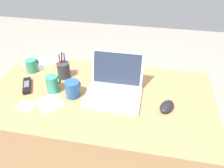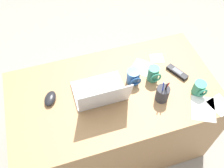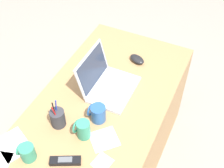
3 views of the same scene
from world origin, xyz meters
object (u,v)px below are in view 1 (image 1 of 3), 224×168
Objects in this scene: cordless_phone at (27,86)px; coffee_mug_white at (53,83)px; computer_mouse at (167,106)px; pen_holder at (64,70)px; laptop at (114,88)px; coffee_mug_tall at (73,89)px; coffee_mug_spare at (32,65)px.

coffee_mug_white is at bearing -0.78° from cordless_phone.
pen_holder reaches higher than computer_mouse.
coffee_mug_tall is at bearing -166.64° from laptop.
coffee_mug_white is (-0.67, 0.04, 0.04)m from computer_mouse.
cordless_phone is at bearing -176.47° from laptop.
cordless_phone is 0.89× the size of pen_holder.
pen_holder is at bearing -6.46° from coffee_mug_spare.
laptop is 2.87× the size of computer_mouse.
cordless_phone is at bearing -157.81° from computer_mouse.
coffee_mug_spare is at bearing -168.97° from computer_mouse.
coffee_mug_white reaches higher than coffee_mug_tall.
coffee_mug_white reaches higher than computer_mouse.
coffee_mug_spare is at bearing 150.54° from coffee_mug_tall.
coffee_mug_tall reaches higher than cordless_phone.
laptop reaches higher than coffee_mug_white.
pen_holder is at bearing 39.98° from cordless_phone.
cordless_phone is at bearing 175.89° from coffee_mug_tall.
coffee_mug_white is 0.18m from cordless_phone.
computer_mouse is 0.93m from coffee_mug_spare.
coffee_mug_spare is at bearing 106.56° from cordless_phone.
cordless_phone is (-0.84, 0.04, -0.01)m from computer_mouse.
coffee_mug_spare reaches higher than cordless_phone.
coffee_mug_tall is at bearing -55.35° from pen_holder.
laptop is 3.00× the size of coffee_mug_white.
laptop reaches higher than cordless_phone.
coffee_mug_white is at bearing 171.39° from coffee_mug_tall.
coffee_mug_white reaches higher than cordless_phone.
coffee_mug_tall is at bearing -156.97° from computer_mouse.
coffee_mug_spare is at bearing 165.96° from laptop.
coffee_mug_spare is at bearing 173.54° from pen_holder.
coffee_mug_spare is 0.50× the size of pen_holder.
coffee_mug_spare is 0.24m from pen_holder.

